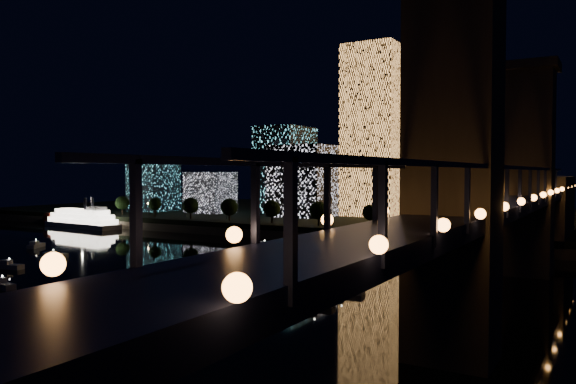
% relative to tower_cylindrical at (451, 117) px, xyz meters
% --- Properties ---
extents(ground, '(520.00, 520.00, 0.00)m').
position_rel_tower_cylindrical_xyz_m(ground, '(-27.44, -127.43, -45.57)').
color(ground, black).
rests_on(ground, ground).
extents(far_bank, '(420.00, 160.00, 5.00)m').
position_rel_tower_cylindrical_xyz_m(far_bank, '(-27.44, 32.57, -43.07)').
color(far_bank, black).
rests_on(far_bank, ground).
extents(seawall, '(420.00, 6.00, 3.00)m').
position_rel_tower_cylindrical_xyz_m(seawall, '(-27.44, -45.43, -44.07)').
color(seawall, '#6B5E4C').
rests_on(seawall, ground).
extents(tower_cylindrical, '(34.00, 34.00, 80.89)m').
position_rel_tower_cylindrical_xyz_m(tower_cylindrical, '(0.00, 0.00, 0.00)').
color(tower_cylindrical, '#F7A24F').
rests_on(tower_cylindrical, far_bank).
extents(tower_rectangular, '(23.72, 23.72, 75.46)m').
position_rel_tower_cylindrical_xyz_m(tower_rectangular, '(-38.17, 16.10, -2.84)').
color(tower_rectangular, '#F7A24F').
rests_on(tower_rectangular, far_bank).
extents(midrise_blocks, '(103.75, 38.74, 40.34)m').
position_rel_tower_cylindrical_xyz_m(midrise_blocks, '(-89.54, -2.34, -24.38)').
color(midrise_blocks, silver).
rests_on(midrise_blocks, far_bank).
extents(truss_bridge, '(13.00, 266.00, 50.00)m').
position_rel_tower_cylindrical_xyz_m(truss_bridge, '(37.56, -123.71, -29.32)').
color(truss_bridge, '#171E4B').
rests_on(truss_bridge, ground).
extents(riverboat, '(46.62, 13.92, 13.84)m').
position_rel_tower_cylindrical_xyz_m(riverboat, '(-149.44, -53.34, -42.02)').
color(riverboat, silver).
rests_on(riverboat, ground).
extents(motorboats, '(121.60, 82.92, 2.78)m').
position_rel_tower_cylindrical_xyz_m(motorboats, '(-34.78, -115.02, -44.76)').
color(motorboats, silver).
rests_on(motorboats, ground).
extents(esplanade_trees, '(165.63, 6.92, 8.96)m').
position_rel_tower_cylindrical_xyz_m(esplanade_trees, '(-64.39, -39.43, -35.10)').
color(esplanade_trees, black).
rests_on(esplanade_trees, far_bank).
extents(street_lamps, '(132.70, 0.70, 5.65)m').
position_rel_tower_cylindrical_xyz_m(street_lamps, '(-61.44, -33.43, -36.55)').
color(street_lamps, black).
rests_on(street_lamps, far_bank).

